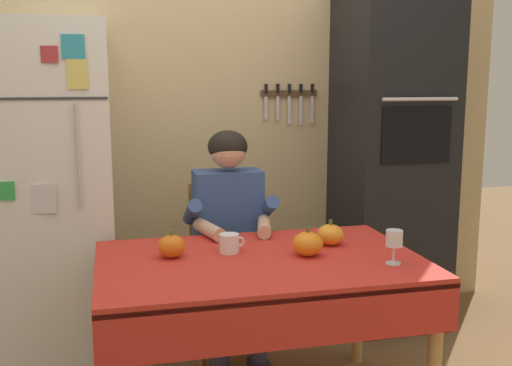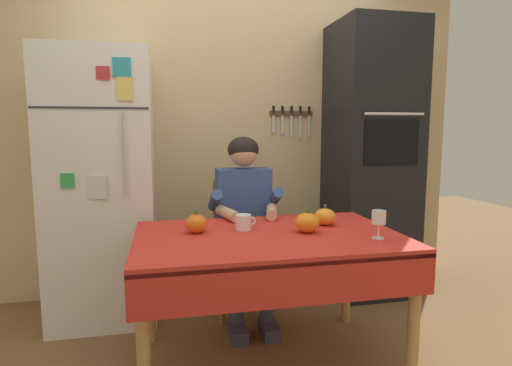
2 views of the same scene
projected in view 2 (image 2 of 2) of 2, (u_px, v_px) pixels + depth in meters
back_wall_assembly at (237, 128)px, 3.40m from camera, size 3.70×0.13×2.60m
refrigerator at (103, 187)px, 2.86m from camera, size 0.68×0.71×1.80m
wall_oven at (370, 160)px, 3.30m from camera, size 0.60×0.64×2.10m
dining_table at (269, 250)px, 2.24m from camera, size 1.40×0.90×0.74m
chair_behind_person at (240, 239)px, 3.02m from camera, size 0.40×0.40×0.93m
seated_person at (245, 213)px, 2.81m from camera, size 0.47×0.55×1.25m
coffee_mug at (244, 222)px, 2.33m from camera, size 0.12×0.09×0.09m
wine_glass at (379, 219)px, 2.14m from camera, size 0.07×0.07×0.15m
pumpkin_large at (196, 224)px, 2.26m from camera, size 0.12×0.12×0.12m
pumpkin_medium at (307, 223)px, 2.27m from camera, size 0.13×0.13×0.13m
pumpkin_small at (325, 217)px, 2.44m from camera, size 0.13×0.13×0.12m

